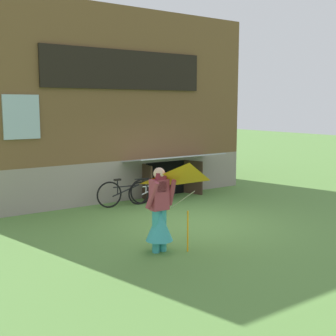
{
  "coord_description": "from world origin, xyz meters",
  "views": [
    {
      "loc": [
        -6.26,
        -8.15,
        2.78
      ],
      "look_at": [
        -0.17,
        0.65,
        1.25
      ],
      "focal_mm": 47.24,
      "sensor_mm": 36.0,
      "label": 1
    }
  ],
  "objects_px": {
    "person": "(159,217)",
    "kite": "(189,189)",
    "bicycle_silver": "(153,191)",
    "bicycle_black": "(126,192)"
  },
  "relations": [
    {
      "from": "person",
      "to": "bicycle_silver",
      "type": "distance_m",
      "value": 4.3
    },
    {
      "from": "bicycle_silver",
      "to": "bicycle_black",
      "type": "relative_size",
      "value": 0.9
    },
    {
      "from": "person",
      "to": "kite",
      "type": "height_order",
      "value": "person"
    },
    {
      "from": "person",
      "to": "bicycle_silver",
      "type": "height_order",
      "value": "person"
    },
    {
      "from": "kite",
      "to": "bicycle_silver",
      "type": "height_order",
      "value": "kite"
    },
    {
      "from": "person",
      "to": "kite",
      "type": "distance_m",
      "value": 0.9
    },
    {
      "from": "kite",
      "to": "bicycle_black",
      "type": "height_order",
      "value": "kite"
    },
    {
      "from": "bicycle_silver",
      "to": "kite",
      "type": "bearing_deg",
      "value": -110.44
    },
    {
      "from": "person",
      "to": "kite",
      "type": "bearing_deg",
      "value": -60.03
    },
    {
      "from": "bicycle_black",
      "to": "bicycle_silver",
      "type": "bearing_deg",
      "value": -1.73
    }
  ]
}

